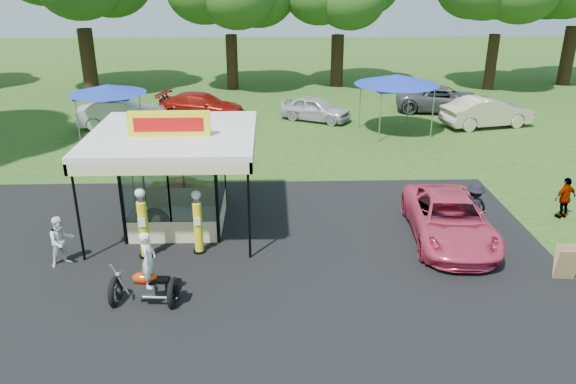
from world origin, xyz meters
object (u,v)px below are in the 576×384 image
object	(u,v)px
motorcycle	(147,276)
tent_west	(107,89)
a_frame_sign	(566,263)
bg_car_c	(315,109)
gas_pump_right	(198,224)
bg_car_e	(487,112)
bg_car_a	(122,113)
bg_car_d	(442,99)
kiosk_car	(188,188)
pink_sedan	(449,219)
tent_east	(397,80)
gas_station_kiosk	(176,177)
spectator_west	(61,241)
bg_car_b	(202,106)
gas_pump_left	(143,225)
spectator_east_b	(565,198)
spectator_east_a	(474,207)

from	to	relation	value
motorcycle	tent_west	distance (m)	16.96
a_frame_sign	bg_car_c	bearing A→B (deg)	115.02
gas_pump_right	bg_car_e	xyz separation A→B (m)	(14.41, 14.55, -0.19)
bg_car_a	bg_car_d	world-z (taller)	bg_car_a
gas_pump_right	tent_west	size ratio (longest dim) A/B	0.54
kiosk_car	pink_sedan	world-z (taller)	pink_sedan
a_frame_sign	motorcycle	bearing A→B (deg)	-168.34
a_frame_sign	bg_car_d	bearing A→B (deg)	90.96
tent_east	bg_car_e	bearing A→B (deg)	10.31
gas_station_kiosk	spectator_west	bearing A→B (deg)	-138.37
tent_east	kiosk_car	bearing A→B (deg)	-137.07
kiosk_car	bg_car_c	world-z (taller)	bg_car_c
kiosk_car	a_frame_sign	bearing A→B (deg)	-118.35
gas_station_kiosk	bg_car_b	bearing A→B (deg)	93.19
motorcycle	bg_car_a	world-z (taller)	motorcycle
a_frame_sign	bg_car_e	distance (m)	16.91
kiosk_car	pink_sedan	xyz separation A→B (m)	(9.06, -3.64, 0.26)
gas_pump_right	bg_car_d	world-z (taller)	gas_pump_right
bg_car_d	gas_pump_left	bearing A→B (deg)	153.24
pink_sedan	bg_car_c	bearing A→B (deg)	105.81
bg_car_b	bg_car_c	world-z (taller)	bg_car_b
gas_station_kiosk	spectator_east_b	world-z (taller)	gas_station_kiosk
tent_west	bg_car_a	bearing A→B (deg)	85.40
bg_car_b	motorcycle	bearing A→B (deg)	-163.44
bg_car_a	tent_east	distance (m)	15.17
bg_car_a	a_frame_sign	bearing A→B (deg)	-142.95
bg_car_b	tent_east	distance (m)	11.45
gas_station_kiosk	bg_car_e	size ratio (longest dim) A/B	1.07
tent_east	bg_car_a	bearing A→B (deg)	174.27
bg_car_e	tent_west	xyz separation A→B (m)	(-20.53, -1.32, 1.67)
spectator_east_a	motorcycle	bearing A→B (deg)	3.32
bg_car_e	tent_west	world-z (taller)	tent_west
bg_car_a	bg_car_e	bearing A→B (deg)	-98.83
motorcycle	spectator_east_b	size ratio (longest dim) A/B	1.44
gas_pump_right	a_frame_sign	size ratio (longest dim) A/B	2.06
spectator_west	pink_sedan	bearing A→B (deg)	-33.28
pink_sedan	spectator_east_a	bearing A→B (deg)	38.48
gas_pump_right	gas_pump_left	bearing A→B (deg)	-170.99
kiosk_car	spectator_west	distance (m)	5.84
gas_pump_right	tent_west	world-z (taller)	tent_west
gas_station_kiosk	tent_east	distance (m)	15.17
bg_car_b	bg_car_d	xyz separation A→B (m)	(14.67, 1.16, 0.04)
spectator_west	spectator_east_a	bearing A→B (deg)	-30.71
spectator_east_a	bg_car_e	size ratio (longest dim) A/B	0.33
bg_car_e	spectator_east_a	bearing A→B (deg)	145.12
gas_station_kiosk	a_frame_sign	world-z (taller)	gas_station_kiosk
bg_car_c	bg_car_e	distance (m)	9.65
gas_pump_left	bg_car_d	bearing A→B (deg)	51.60
spectator_west	bg_car_b	bearing A→B (deg)	43.24
gas_station_kiosk	bg_car_c	xyz separation A→B (m)	(5.84, 14.04, -1.08)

